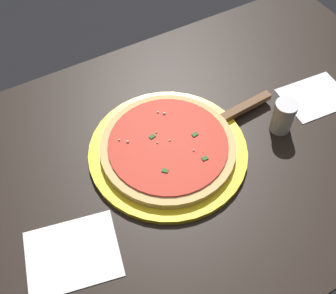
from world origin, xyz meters
The scene contains 8 objects.
ground_plane centered at (0.00, 0.00, 0.00)m, with size 5.00×5.00×0.00m, color black.
restaurant_table centered at (0.00, 0.00, 0.61)m, with size 1.12×0.70×0.75m.
serving_plate centered at (-0.06, 0.02, 0.76)m, with size 0.32×0.32×0.01m, color yellow.
pizza centered at (-0.06, 0.02, 0.77)m, with size 0.27×0.27×0.02m.
pizza_server centered at (0.10, 0.03, 0.77)m, with size 0.22×0.08×0.01m.
napkin_folded_right centered at (0.31, -0.01, 0.75)m, with size 0.14×0.11×0.00m, color white.
napkin_loose_left centered at (-0.30, -0.09, 0.75)m, with size 0.16×0.13×0.00m, color white.
parmesan_shaker centered at (0.18, -0.04, 0.79)m, with size 0.05×0.05×0.07m.
Camera 1 is at (-0.29, -0.40, 1.42)m, focal length 43.55 mm.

